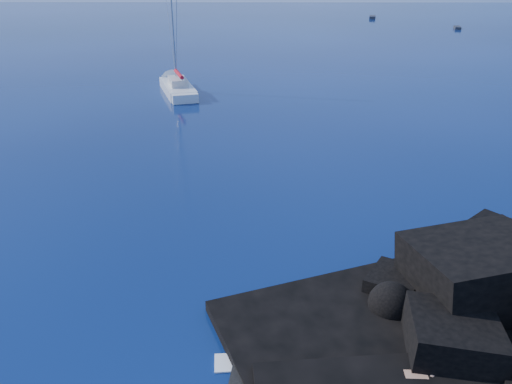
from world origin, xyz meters
TOP-DOWN VIEW (x-y plane):
  - surf_foam at (5.00, 5.00)m, footprint 10.00×8.00m
  - sailboat at (-8.13, 43.93)m, footprint 6.94×13.78m
  - towel at (6.43, 1.67)m, footprint 2.02×1.00m
  - sunbather at (6.43, 1.67)m, footprint 1.91×0.56m
  - distant_boat_a at (30.64, 132.24)m, footprint 2.62×5.37m
  - distant_boat_b at (44.83, 107.46)m, footprint 2.20×4.32m

SIDE VIEW (x-z plane):
  - surf_foam at x=5.00m, z-range -0.03..0.03m
  - sailboat at x=-8.13m, z-range -7.11..7.11m
  - distant_boat_a at x=30.64m, z-range -0.34..0.34m
  - distant_boat_b at x=44.83m, z-range -0.28..0.28m
  - towel at x=6.43m, z-range 0.35..0.40m
  - sunbather at x=6.43m, z-range 0.40..0.67m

